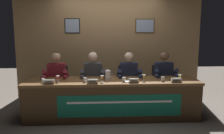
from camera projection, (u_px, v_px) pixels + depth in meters
The scene contains 25 objects.
ground_plane at pixel (112, 116), 4.73m from camera, with size 12.00×12.00×0.00m, color #70665B.
wall_back_panelled at pixel (109, 45), 5.93m from camera, with size 4.52×0.14×2.60m.
conference_table at pixel (112, 93), 4.54m from camera, with size 3.32×0.79×0.74m.
chair_far_left at pixel (58, 88), 5.16m from camera, with size 0.44×0.45×0.92m.
panelist_far_left at pixel (56, 77), 4.92m from camera, with size 0.51×0.48×1.24m.
nameplate_far_left at pixel (49, 82), 4.26m from camera, with size 0.19×0.06×0.08m.
juice_glass_far_left at pixel (58, 78), 4.39m from camera, with size 0.06×0.06×0.12m.
water_cup_far_left at pixel (43, 81), 4.33m from camera, with size 0.06×0.06×0.08m.
chair_center_left at pixel (93, 88), 5.20m from camera, with size 0.44×0.45×0.92m.
panelist_center_left at pixel (93, 77), 4.96m from camera, with size 0.51×0.48×1.24m.
nameplate_center_left at pixel (92, 81), 4.29m from camera, with size 0.20×0.06×0.08m.
juice_glass_center_left at pixel (102, 78), 4.40m from camera, with size 0.06×0.06×0.12m.
water_cup_center_left at pixel (85, 80), 4.40m from camera, with size 0.06×0.06×0.08m.
chair_center_right at pixel (128, 87), 5.24m from camera, with size 0.44×0.45×0.92m.
panelist_center_right at pixel (129, 76), 5.00m from camera, with size 0.51×0.48×1.24m.
nameplate_center_right at pixel (134, 81), 4.35m from camera, with size 0.18×0.06×0.08m.
juice_glass_center_right at pixel (144, 77), 4.48m from camera, with size 0.06×0.06×0.12m.
water_cup_center_right at pixel (124, 80), 4.42m from camera, with size 0.06×0.06×0.08m.
chair_far_right at pixel (162, 87), 5.28m from camera, with size 0.44×0.45×0.92m.
panelist_far_right at pixel (165, 76), 5.04m from camera, with size 0.51×0.48×1.24m.
nameplate_far_right at pixel (176, 80), 4.40m from camera, with size 0.19×0.06×0.08m.
juice_glass_far_right at pixel (180, 77), 4.48m from camera, with size 0.06×0.06×0.12m.
water_cup_far_right at pixel (163, 79), 4.47m from camera, with size 0.06×0.06×0.08m.
water_pitcher_central at pixel (108, 75), 4.57m from camera, with size 0.15×0.10×0.21m.
document_stack_center_right at pixel (130, 81), 4.46m from camera, with size 0.22×0.17×0.01m.
Camera 1 is at (-0.25, -4.50, 1.72)m, focal length 38.44 mm.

